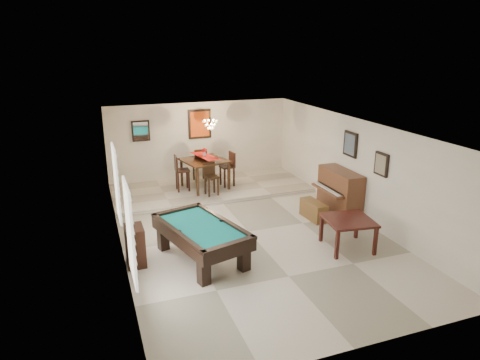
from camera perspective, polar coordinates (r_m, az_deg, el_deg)
ground_plane at (r=10.58m, az=1.11°, el=-6.93°), size 6.00×9.00×0.02m
wall_back at (r=14.24m, az=-5.37°, el=5.10°), size 6.00×0.04×2.60m
wall_front at (r=6.45m, az=15.95°, el=-11.87°), size 6.00×0.04×2.60m
wall_left at (r=9.50m, az=-16.00°, el=-2.07°), size 0.04×9.00×2.60m
wall_right at (r=11.48m, az=15.29°, el=1.41°), size 0.04×9.00×2.60m
ceiling at (r=9.78m, az=1.21°, el=7.09°), size 6.00×9.00×0.04m
dining_step at (r=13.42m, az=-3.85°, el=-1.17°), size 6.00×2.50×0.12m
window_left_front at (r=7.42m, az=-14.46°, el=-6.80°), size 0.06×1.00×1.70m
window_left_rear at (r=10.04m, az=-16.15°, el=-0.41°), size 0.06×1.00×1.70m
pool_table at (r=9.20m, az=-5.16°, el=-8.34°), size 1.77×2.50×0.75m
square_table at (r=9.93m, az=14.14°, el=-6.93°), size 1.15×1.15×0.70m
upright_piano at (r=11.65m, az=12.57°, el=-1.70°), size 0.82×1.46×1.22m
piano_bench at (r=11.39m, az=9.77°, el=-3.99°), size 0.38×0.87×0.47m
apothecary_chest at (r=9.20m, az=-13.80°, el=-8.50°), size 0.37×0.56×0.84m
dining_table at (r=13.20m, az=-4.70°, el=1.09°), size 1.48×1.48×1.02m
flower_vase at (r=13.04m, az=-4.77°, el=3.75°), size 0.16×0.16×0.25m
dining_chair_south at (r=12.56m, az=-3.82°, el=0.09°), size 0.39×0.39×0.96m
dining_chair_north at (r=13.88m, az=-5.41°, el=2.05°), size 0.41×0.41×1.09m
dining_chair_west at (r=13.04m, az=-7.68°, el=0.93°), size 0.42×0.42×1.09m
dining_chair_east at (r=13.35m, az=-1.74°, el=1.44°), size 0.44×0.44×1.07m
chandelier at (r=12.84m, az=-3.99°, el=7.83°), size 0.44×0.44×0.60m
back_painting at (r=14.09m, az=-5.39°, el=7.45°), size 0.75×0.06×0.95m
back_mirror at (r=13.76m, az=-13.10°, el=6.39°), size 0.55×0.06×0.65m
right_picture_upper at (r=11.55m, az=14.52°, el=4.65°), size 0.06×0.55×0.65m
right_picture_lower at (r=10.58m, az=18.34°, el=2.01°), size 0.06×0.45×0.55m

